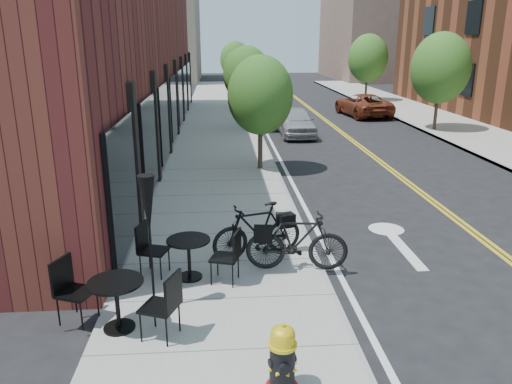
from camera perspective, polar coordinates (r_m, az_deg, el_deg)
name	(u,v)px	position (r m, az deg, el deg)	size (l,w,h in m)	color
ground	(336,300)	(9.12, 9.10, -12.11)	(120.00, 120.00, 0.00)	black
sidewalk_near	(220,163)	(18.25, -4.17, 3.30)	(4.00, 70.00, 0.12)	#9E9B93
building_near	(109,61)	(22.20, -16.48, 14.12)	(5.00, 28.00, 7.00)	#4E1919
bg_building_left	(160,32)	(56.04, -10.92, 17.48)	(8.00, 14.00, 10.00)	#726656
bg_building_right	(378,23)	(60.47, 13.76, 18.22)	(10.00, 16.00, 12.00)	brown
tree_near_a	(260,95)	(16.87, 0.50, 10.99)	(2.20, 2.20, 3.81)	#382B1E
tree_near_b	(247,75)	(24.81, -1.06, 13.23)	(2.30, 2.30, 3.98)	#382B1E
tree_near_c	(240,69)	(32.80, -1.87, 13.86)	(2.10, 2.10, 3.67)	#382B1E
tree_near_d	(235,60)	(40.77, -2.37, 14.88)	(2.40, 2.40, 4.11)	#382B1E
tree_far_b	(440,68)	(26.01, 20.34, 13.14)	(2.80, 2.80, 4.62)	#382B1E
tree_far_c	(368,58)	(37.28, 12.68, 14.68)	(2.80, 2.80, 4.62)	#382B1E
fire_hydrant	(282,359)	(6.61, 3.03, -18.54)	(0.52, 0.52, 0.96)	maroon
bicycle_left	(257,230)	(10.13, 0.16, -4.42)	(0.54, 1.92, 1.15)	black
bicycle_right	(297,241)	(9.61, 4.70, -5.62)	(0.56, 1.97, 1.18)	black
bistro_set_b	(117,298)	(8.03, -15.63, -11.57)	(1.99, 1.18, 1.05)	black
bistro_set_c	(189,253)	(9.37, -7.68, -6.89)	(1.92, 1.01, 1.01)	black
patio_umbrella	(148,215)	(8.02, -12.19, -2.59)	(0.37, 0.37, 2.29)	black
parked_car_a	(295,122)	(23.77, 4.53, 8.03)	(1.58, 3.92, 1.33)	#9D9FA5
parked_car_b	(269,106)	(28.37, 1.45, 9.75)	(1.60, 4.60, 1.52)	black
parked_car_c	(256,90)	(37.90, -0.01, 11.53)	(1.93, 4.74, 1.37)	#B7B7BC
parked_car_far	(363,105)	(30.51, 12.10, 9.71)	(2.18, 4.72, 1.31)	maroon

